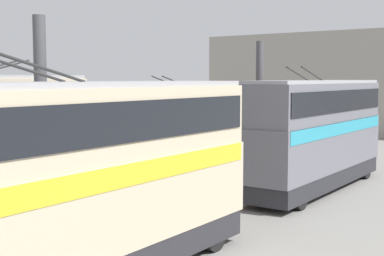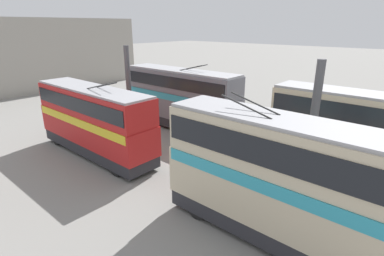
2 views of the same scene
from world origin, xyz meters
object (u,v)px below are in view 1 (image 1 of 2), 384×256
(bus_left_near, at_px, (85,172))
(bus_left_far, at_px, (316,128))
(bus_right_far, at_px, (185,123))
(oil_drum, at_px, (108,193))
(person_by_right_row, at_px, (56,197))
(person_by_left_row, at_px, (98,222))

(bus_left_near, relative_size, bus_left_far, 1.01)
(bus_right_far, bearing_deg, oil_drum, -166.62)
(person_by_right_row, bearing_deg, person_by_left_row, 104.41)
(person_by_left_row, bearing_deg, bus_left_far, 135.22)
(bus_left_near, relative_size, oil_drum, 14.17)
(person_by_right_row, distance_m, person_by_left_row, 4.01)
(person_by_right_row, distance_m, oil_drum, 3.36)
(person_by_right_row, height_order, oil_drum, person_by_right_row)
(person_by_left_row, relative_size, oil_drum, 2.09)
(bus_right_far, bearing_deg, person_by_left_row, -154.49)
(oil_drum, bearing_deg, bus_right_far, 13.38)
(bus_left_far, distance_m, person_by_right_row, 12.41)
(person_by_right_row, xyz_separation_m, oil_drum, (3.28, 0.54, -0.50))
(oil_drum, bearing_deg, person_by_left_row, -138.43)
(bus_right_far, xyz_separation_m, oil_drum, (-8.21, -1.95, -2.33))
(bus_left_near, xyz_separation_m, bus_left_far, (14.66, 0.00, -0.01))
(bus_left_near, distance_m, person_by_right_row, 7.08)
(bus_right_far, relative_size, oil_drum, 13.24)
(bus_left_far, bearing_deg, bus_right_far, 85.72)
(bus_right_far, relative_size, person_by_left_row, 6.34)
(bus_right_far, bearing_deg, bus_left_far, -94.28)
(bus_right_far, xyz_separation_m, person_by_right_row, (-11.48, -2.49, -1.83))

